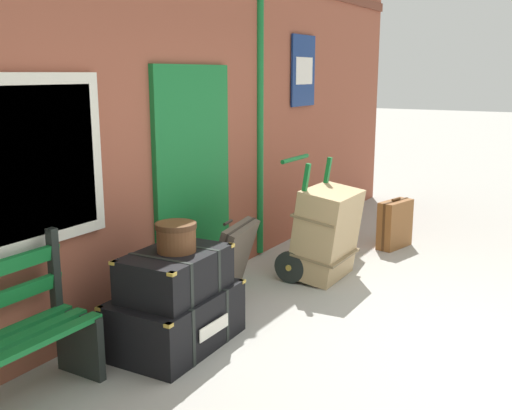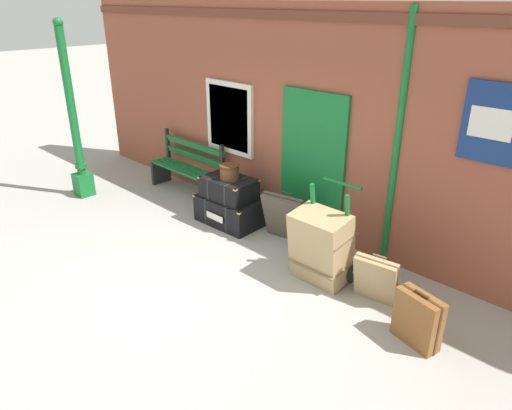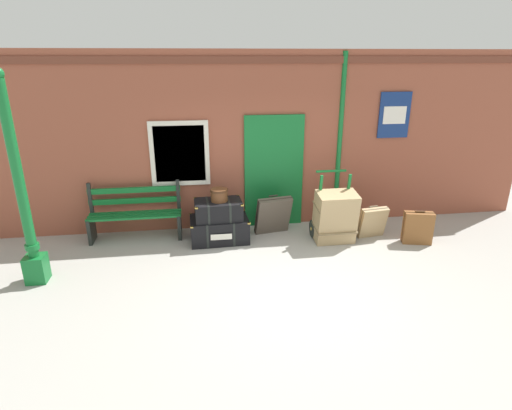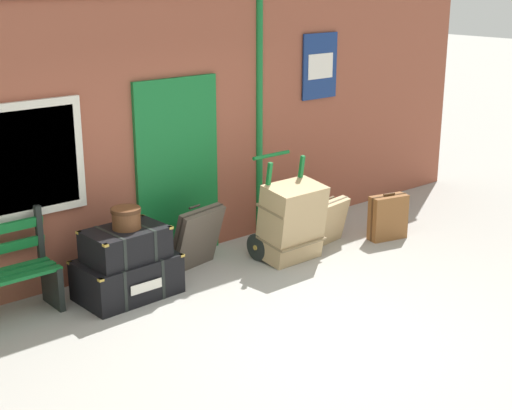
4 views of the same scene
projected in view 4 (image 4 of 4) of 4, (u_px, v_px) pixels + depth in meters
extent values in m
plane|color=#A3A099|center=(313.00, 331.00, 6.98)|extent=(60.00, 60.00, 0.00)
cube|color=brown|center=(154.00, 122.00, 8.39)|extent=(10.40, 0.30, 3.20)
cube|color=#146B2D|center=(178.00, 170.00, 8.54)|extent=(1.10, 0.05, 2.10)
cube|color=#0C401B|center=(178.00, 170.00, 8.53)|extent=(0.06, 0.02, 2.10)
cube|color=silver|center=(34.00, 159.00, 7.36)|extent=(1.04, 0.06, 1.16)
cube|color=silver|center=(35.00, 159.00, 7.35)|extent=(0.88, 0.02, 1.00)
cylinder|color=#146B2D|center=(259.00, 109.00, 9.15)|extent=(0.09, 0.09, 3.14)
cube|color=navy|center=(320.00, 66.00, 9.63)|extent=(0.60, 0.02, 0.84)
cube|color=white|center=(321.00, 66.00, 9.62)|extent=(0.44, 0.01, 0.32)
cube|color=black|center=(53.00, 285.00, 7.45)|extent=(0.06, 0.40, 0.45)
cube|color=black|center=(39.00, 232.00, 7.45)|extent=(0.06, 0.06, 0.56)
cube|color=black|center=(127.00, 277.00, 7.69)|extent=(1.02, 0.67, 0.42)
cube|color=black|center=(108.00, 283.00, 7.54)|extent=(0.06, 0.65, 0.43)
cube|color=black|center=(146.00, 271.00, 7.83)|extent=(0.06, 0.65, 0.43)
cube|color=#B79338|center=(101.00, 280.00, 7.11)|extent=(0.05, 0.05, 0.02)
cube|color=#B79338|center=(182.00, 255.00, 7.72)|extent=(0.05, 0.05, 0.02)
cube|color=#B79338|center=(70.00, 263.00, 7.53)|extent=(0.05, 0.05, 0.02)
cube|color=#B79338|center=(149.00, 241.00, 8.15)|extent=(0.05, 0.05, 0.02)
cube|color=silver|center=(146.00, 287.00, 7.45)|extent=(0.36, 0.01, 0.10)
cube|color=black|center=(126.00, 244.00, 7.56)|extent=(0.82, 0.57, 0.32)
cube|color=black|center=(110.00, 248.00, 7.44)|extent=(0.06, 0.55, 0.33)
cube|color=black|center=(141.00, 240.00, 7.67)|extent=(0.06, 0.55, 0.33)
cube|color=#B79338|center=(106.00, 245.00, 7.09)|extent=(0.05, 0.05, 0.02)
cube|color=#B79338|center=(170.00, 228.00, 7.58)|extent=(0.05, 0.05, 0.02)
cube|color=#B79338|center=(79.00, 232.00, 7.44)|extent=(0.05, 0.05, 0.02)
cube|color=#B79338|center=(142.00, 216.00, 7.93)|extent=(0.05, 0.05, 0.02)
cylinder|color=brown|center=(126.00, 218.00, 7.49)|extent=(0.29, 0.29, 0.22)
cylinder|color=#432715|center=(126.00, 210.00, 7.47)|extent=(0.30, 0.30, 0.04)
cube|color=black|center=(292.00, 259.00, 8.70)|extent=(0.56, 0.28, 0.03)
cube|color=#146B2D|center=(265.00, 212.00, 8.52)|extent=(0.04, 0.22, 1.19)
cube|color=#146B2D|center=(297.00, 203.00, 8.83)|extent=(0.04, 0.22, 1.19)
cylinder|color=#146B2D|center=(271.00, 155.00, 8.63)|extent=(0.54, 0.04, 0.04)
cylinder|color=black|center=(257.00, 247.00, 8.65)|extent=(0.04, 0.32, 0.32)
cylinder|color=#B79338|center=(257.00, 247.00, 8.65)|extent=(0.07, 0.06, 0.06)
cylinder|color=black|center=(297.00, 235.00, 9.05)|extent=(0.04, 0.32, 0.32)
cylinder|color=#B79338|center=(297.00, 235.00, 9.05)|extent=(0.07, 0.06, 0.06)
cube|color=tan|center=(292.00, 222.00, 8.58)|extent=(0.68, 0.55, 0.93)
cube|color=olive|center=(291.00, 238.00, 8.64)|extent=(0.70, 0.46, 0.08)
cube|color=olive|center=(292.00, 205.00, 8.53)|extent=(0.70, 0.46, 0.08)
cube|color=#51473D|center=(197.00, 238.00, 8.35)|extent=(0.68, 0.45, 0.72)
cylinder|color=#302A24|center=(194.00, 207.00, 8.27)|extent=(0.16, 0.06, 0.03)
cube|color=#2C2721|center=(197.00, 238.00, 8.35)|extent=(0.67, 0.35, 0.70)
cube|color=brown|center=(388.00, 217.00, 9.32)|extent=(0.52, 0.31, 0.56)
cylinder|color=#4F3018|center=(389.00, 194.00, 9.23)|extent=(0.16, 0.07, 0.03)
cube|color=#482C16|center=(388.00, 217.00, 9.32)|extent=(0.49, 0.15, 0.57)
cube|color=tan|center=(330.00, 221.00, 9.15)|extent=(0.53, 0.32, 0.57)
cylinder|color=brown|center=(330.00, 198.00, 9.08)|extent=(0.16, 0.05, 0.03)
cube|color=brown|center=(330.00, 221.00, 9.15)|extent=(0.53, 0.22, 0.56)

